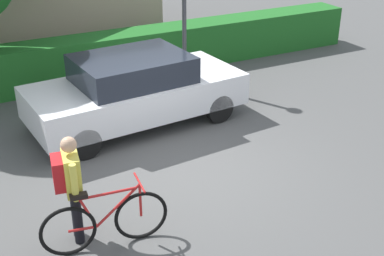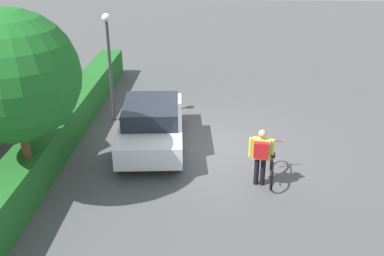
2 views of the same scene
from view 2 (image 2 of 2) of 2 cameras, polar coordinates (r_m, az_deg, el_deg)
The scene contains 7 objects.
ground_plane at distance 13.37m, azimuth 3.42°, elevation -2.47°, with size 60.00×60.00×0.00m, color #4D4D4D.
hedge_row at distance 13.90m, azimuth -16.63°, elevation 0.00°, with size 14.68×0.90×1.06m, color #1F6122.
parked_car_near at distance 13.19m, azimuth -5.27°, elevation 0.58°, with size 4.31×2.13×1.41m.
bicycle at distance 11.71m, azimuth 10.34°, elevation -4.83°, with size 1.70×0.50×0.90m.
person_rider at distance 11.14m, azimuth 8.98°, elevation -3.23°, with size 0.40×0.63×1.55m.
street_lamp at distance 14.67m, azimuth -10.78°, elevation 9.70°, with size 0.28×0.28×3.65m.
tree_kerbside at distance 10.52m, azimuth -22.26°, elevation 6.24°, with size 2.99×2.99×4.59m.
Camera 2 is at (-11.90, 0.23, 6.08)m, focal length 40.93 mm.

